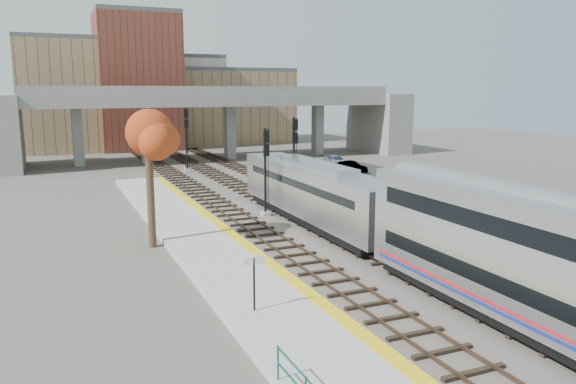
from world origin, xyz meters
name	(u,v)px	position (x,y,z in m)	size (l,w,h in m)	color
ground	(351,253)	(0.00, 0.00, 0.00)	(160.00, 160.00, 0.00)	#47423D
platform	(229,265)	(-7.25, 0.00, 0.17)	(4.50, 60.00, 0.35)	#9E9E99
yellow_strip	(263,258)	(-5.35, 0.00, 0.35)	(0.70, 60.00, 0.01)	yellow
tracks	(282,208)	(0.93, 12.50, 0.08)	(10.70, 95.00, 0.25)	black
overpass	(214,115)	(4.92, 45.00, 5.81)	(54.00, 12.00, 9.50)	slate
buildings_far	(156,97)	(1.26, 66.57, 7.88)	(43.00, 21.00, 20.60)	#917854
parking_lot	(336,172)	(14.00, 28.00, 0.02)	(14.00, 18.00, 0.04)	black
locomotive	(314,192)	(1.00, 6.94, 2.28)	(3.02, 19.05, 4.10)	#A8AAB2
signal_mast_near	(266,175)	(-1.10, 10.63, 3.04)	(0.60, 0.64, 6.39)	#9E9E99
signal_mast_mid	(294,160)	(3.00, 14.83, 3.40)	(0.60, 0.64, 6.91)	#9E9E99
signal_mast_far	(186,140)	(-1.10, 35.27, 3.53)	(0.60, 0.64, 7.09)	#9E9E99
station_sign	(254,272)	(-8.20, -6.56, 1.98)	(0.90, 0.11, 2.27)	black
tree	(148,141)	(-10.13, 5.65, 6.21)	(3.60, 3.60, 8.37)	#382619
car_a	(327,176)	(9.75, 22.14, 0.66)	(1.47, 3.64, 1.24)	#99999E
car_b	(350,167)	(15.06, 26.78, 0.68)	(1.35, 3.88, 1.28)	#99999E
car_c	(336,160)	(16.56, 33.02, 0.62)	(1.63, 4.00, 1.16)	#99999E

